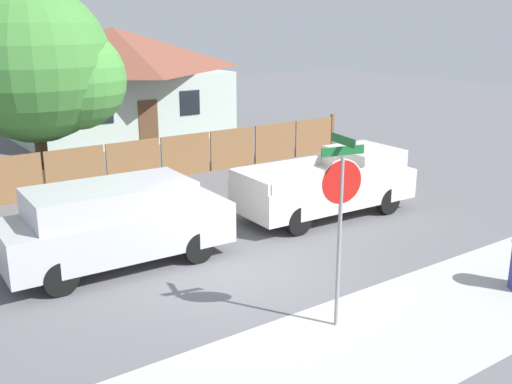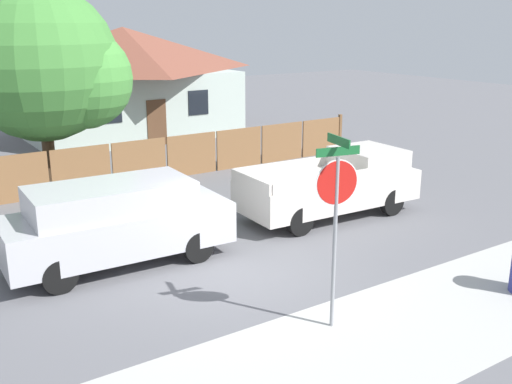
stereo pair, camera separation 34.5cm
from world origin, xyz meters
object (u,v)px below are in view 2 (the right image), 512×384
house (125,80)px  orange_pickup (334,185)px  red_suv (117,221)px  stop_sign (336,201)px  oak_tree (49,67)px

house → orange_pickup: (-0.04, -15.06, -1.71)m
red_suv → stop_sign: (2.11, -4.87, 1.35)m
oak_tree → orange_pickup: 9.84m
house → oak_tree: oak_tree is taller
oak_tree → orange_pickup: size_ratio=1.24×
oak_tree → red_suv: bearing=-96.9°
stop_sign → oak_tree: bearing=107.8°
oak_tree → orange_pickup: (5.46, -7.62, -2.99)m
red_suv → house: bearing=69.3°
stop_sign → orange_pickup: bearing=61.0°
oak_tree → stop_sign: size_ratio=1.86×
house → red_suv: bearing=-113.1°
house → red_suv: (-6.42, -15.05, -1.58)m
stop_sign → red_suv: bearing=125.7°
orange_pickup → stop_sign: 6.64m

